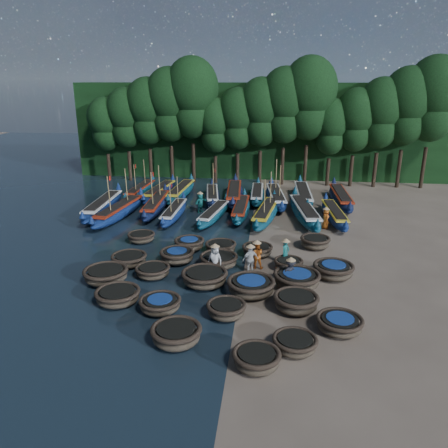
# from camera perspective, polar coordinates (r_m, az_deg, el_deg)

# --- Properties ---
(ground) EXTENTS (120.00, 120.00, 0.00)m
(ground) POSITION_cam_1_polar(r_m,az_deg,el_deg) (26.68, 2.87, -4.49)
(ground) COLOR #7B6A59
(ground) RESTS_ON ground
(foliage_wall) EXTENTS (40.00, 3.00, 10.00)m
(foliage_wall) POSITION_cam_1_polar(r_m,az_deg,el_deg) (48.35, 4.82, 11.99)
(foliage_wall) COLOR black
(foliage_wall) RESTS_ON ground
(coracle_2) EXTENTS (2.37, 2.37, 0.80)m
(coracle_2) POSITION_cam_1_polar(r_m,az_deg,el_deg) (18.51, -6.25, -14.13)
(coracle_2) COLOR #4E4231
(coracle_2) RESTS_ON ground
(coracle_3) EXTENTS (2.21, 2.21, 0.72)m
(coracle_3) POSITION_cam_1_polar(r_m,az_deg,el_deg) (17.17, 4.27, -17.15)
(coracle_3) COLOR #4E4231
(coracle_3) RESTS_ON ground
(coracle_4) EXTENTS (1.94, 1.94, 0.64)m
(coracle_4) POSITION_cam_1_polar(r_m,az_deg,el_deg) (18.27, 9.24, -15.12)
(coracle_4) COLOR #4E4231
(coracle_4) RESTS_ON ground
(coracle_5) EXTENTS (2.54, 2.54, 0.73)m
(coracle_5) POSITION_cam_1_polar(r_m,az_deg,el_deg) (22.01, -13.70, -9.09)
(coracle_5) COLOR #4E4231
(coracle_5) RESTS_ON ground
(coracle_6) EXTENTS (2.16, 2.16, 0.67)m
(coracle_6) POSITION_cam_1_polar(r_m,az_deg,el_deg) (20.95, -8.34, -10.29)
(coracle_6) COLOR #4E4231
(coracle_6) RESTS_ON ground
(coracle_7) EXTENTS (2.08, 2.08, 0.71)m
(coracle_7) POSITION_cam_1_polar(r_m,az_deg,el_deg) (20.27, 0.30, -11.06)
(coracle_7) COLOR #4E4231
(coracle_7) RESTS_ON ground
(coracle_8) EXTENTS (2.52, 2.52, 0.82)m
(coracle_8) POSITION_cam_1_polar(r_m,az_deg,el_deg) (21.01, 9.39, -10.00)
(coracle_8) COLOR #4E4231
(coracle_8) RESTS_ON ground
(coracle_9) EXTENTS (2.53, 2.53, 0.68)m
(coracle_9) POSITION_cam_1_polar(r_m,az_deg,el_deg) (19.86, 14.87, -12.46)
(coracle_9) COLOR #4E4231
(coracle_9) RESTS_ON ground
(coracle_10) EXTENTS (2.92, 2.92, 0.80)m
(coracle_10) POSITION_cam_1_polar(r_m,az_deg,el_deg) (24.27, -15.18, -6.40)
(coracle_10) COLOR #4E4231
(coracle_10) RESTS_ON ground
(coracle_11) EXTENTS (2.12, 2.12, 0.65)m
(coracle_11) POSITION_cam_1_polar(r_m,az_deg,el_deg) (24.38, -9.29, -6.08)
(coracle_11) COLOR #4E4231
(coracle_11) RESTS_ON ground
(coracle_12) EXTENTS (2.87, 2.87, 0.81)m
(coracle_12) POSITION_cam_1_polar(r_m,az_deg,el_deg) (23.15, -2.55, -6.97)
(coracle_12) COLOR #4E4231
(coracle_12) RESTS_ON ground
(coracle_13) EXTENTS (2.97, 2.97, 0.83)m
(coracle_13) POSITION_cam_1_polar(r_m,az_deg,el_deg) (22.22, 3.55, -8.09)
(coracle_13) COLOR #4E4231
(coracle_13) RESTS_ON ground
(coracle_14) EXTENTS (3.06, 3.06, 0.82)m
(coracle_14) POSITION_cam_1_polar(r_m,az_deg,el_deg) (23.24, 9.49, -7.08)
(coracle_14) COLOR #4E4231
(coracle_14) RESTS_ON ground
(coracle_15) EXTENTS (2.09, 2.09, 0.70)m
(coracle_15) POSITION_cam_1_polar(r_m,az_deg,el_deg) (26.08, -12.29, -4.52)
(coracle_15) COLOR #4E4231
(coracle_15) RESTS_ON ground
(coracle_16) EXTENTS (2.48, 2.48, 0.80)m
(coracle_16) POSITION_cam_1_polar(r_m,az_deg,el_deg) (25.98, -6.14, -4.13)
(coracle_16) COLOR #4E4231
(coracle_16) RESTS_ON ground
(coracle_17) EXTENTS (2.23, 2.23, 0.75)m
(coracle_17) POSITION_cam_1_polar(r_m,az_deg,el_deg) (25.29, -0.69, -4.75)
(coracle_17) COLOR #4E4231
(coracle_17) RESTS_ON ground
(coracle_18) EXTENTS (1.77, 1.77, 0.63)m
(coracle_18) POSITION_cam_1_polar(r_m,az_deg,el_deg) (25.26, 8.41, -5.16)
(coracle_18) COLOR #4E4231
(coracle_18) RESTS_ON ground
(coracle_19) EXTENTS (2.56, 2.56, 0.81)m
(coracle_19) POSITION_cam_1_polar(r_m,az_deg,el_deg) (24.70, 14.10, -5.83)
(coracle_19) COLOR #4E4231
(coracle_19) RESTS_ON ground
(coracle_20) EXTENTS (1.83, 1.83, 0.66)m
(coracle_20) POSITION_cam_1_polar(r_m,az_deg,el_deg) (29.59, -10.76, -1.68)
(coracle_20) COLOR #4E4231
(coracle_20) RESTS_ON ground
(coracle_21) EXTENTS (2.00, 2.00, 0.77)m
(coracle_21) POSITION_cam_1_polar(r_m,az_deg,el_deg) (27.77, -4.55, -2.59)
(coracle_21) COLOR #4E4231
(coracle_21) RESTS_ON ground
(coracle_22) EXTENTS (2.07, 2.07, 0.68)m
(coracle_22) POSITION_cam_1_polar(r_m,az_deg,el_deg) (27.34, -0.42, -3.01)
(coracle_22) COLOR #4E4231
(coracle_22) RESTS_ON ground
(coracle_23) EXTENTS (1.91, 1.91, 0.69)m
(coracle_23) POSITION_cam_1_polar(r_m,az_deg,el_deg) (26.93, 4.38, -3.40)
(coracle_23) COLOR #4E4231
(coracle_23) RESTS_ON ground
(coracle_24) EXTENTS (1.94, 1.94, 0.78)m
(coracle_24) POSITION_cam_1_polar(r_m,az_deg,el_deg) (28.61, 11.82, -2.30)
(coracle_24) COLOR #4E4231
(coracle_24) RESTS_ON ground
(long_boat_0) EXTENTS (1.92, 9.01, 1.59)m
(long_boat_0) POSITION_cam_1_polar(r_m,az_deg,el_deg) (36.69, -15.53, 2.29)
(long_boat_0) COLOR navy
(long_boat_0) RESTS_ON ground
(long_boat_1) EXTENTS (2.59, 8.65, 3.70)m
(long_boat_1) POSITION_cam_1_polar(r_m,az_deg,el_deg) (35.06, -13.50, 1.70)
(long_boat_1) COLOR navy
(long_boat_1) RESTS_ON ground
(long_boat_2) EXTENTS (1.90, 8.52, 3.62)m
(long_boat_2) POSITION_cam_1_polar(r_m,az_deg,el_deg) (36.20, -8.88, 2.50)
(long_boat_2) COLOR #10153B
(long_boat_2) RESTS_ON ground
(long_boat_3) EXTENTS (1.35, 7.32, 3.11)m
(long_boat_3) POSITION_cam_1_polar(r_m,az_deg,el_deg) (34.31, -6.54, 1.56)
(long_boat_3) COLOR navy
(long_boat_3) RESTS_ON ground
(long_boat_4) EXTENTS (2.44, 7.18, 1.28)m
(long_boat_4) POSITION_cam_1_polar(r_m,az_deg,el_deg) (33.66, -1.34, 1.34)
(long_boat_4) COLOR #0F4457
(long_boat_4) RESTS_ON ground
(long_boat_5) EXTENTS (1.42, 7.77, 1.37)m
(long_boat_5) POSITION_cam_1_polar(r_m,az_deg,el_deg) (34.80, 2.22, 1.96)
(long_boat_5) COLOR #0F4457
(long_boat_5) RESTS_ON ground
(long_boat_6) EXTENTS (2.67, 8.33, 3.58)m
(long_boat_6) POSITION_cam_1_polar(r_m,az_deg,el_deg) (33.73, 5.52, 1.43)
(long_boat_6) COLOR #0F4457
(long_boat_6) RESTS_ON ground
(long_boat_7) EXTENTS (2.80, 9.15, 1.62)m
(long_boat_7) POSITION_cam_1_polar(r_m,az_deg,el_deg) (34.23, 10.47, 1.55)
(long_boat_7) COLOR #0F4457
(long_boat_7) RESTS_ON ground
(long_boat_8) EXTENTS (1.94, 7.74, 1.37)m
(long_boat_8) POSITION_cam_1_polar(r_m,az_deg,el_deg) (34.43, 14.21, 1.21)
(long_boat_8) COLOR navy
(long_boat_8) RESTS_ON ground
(long_boat_9) EXTENTS (1.77, 7.60, 3.23)m
(long_boat_9) POSITION_cam_1_polar(r_m,az_deg,el_deg) (41.40, -10.87, 4.32)
(long_boat_9) COLOR #0F4457
(long_boat_9) RESTS_ON ground
(long_boat_10) EXTENTS (2.17, 8.05, 1.42)m
(long_boat_10) POSITION_cam_1_polar(r_m,az_deg,el_deg) (40.55, -8.41, 4.20)
(long_boat_10) COLOR navy
(long_boat_10) RESTS_ON ground
(long_boat_11) EXTENTS (1.96, 8.37, 1.48)m
(long_boat_11) POSITION_cam_1_polar(r_m,az_deg,el_deg) (40.29, -5.66, 4.25)
(long_boat_11) COLOR #0F4457
(long_boat_11) RESTS_ON ground
(long_boat_12) EXTENTS (2.41, 7.54, 3.23)m
(long_boat_12) POSITION_cam_1_polar(r_m,az_deg,el_deg) (38.84, -1.52, 3.72)
(long_boat_12) COLOR #10153B
(long_boat_12) RESTS_ON ground
(long_boat_13) EXTENTS (2.14, 9.06, 1.60)m
(long_boat_13) POSITION_cam_1_polar(r_m,az_deg,el_deg) (39.17, 1.33, 3.99)
(long_boat_13) COLOR #10153B
(long_boat_13) RESTS_ON ground
(long_boat_14) EXTENTS (1.47, 7.67, 1.35)m
(long_boat_14) POSITION_cam_1_polar(r_m,az_deg,el_deg) (39.41, 4.35, 3.89)
(long_boat_14) COLOR #0F4457
(long_boat_14) RESTS_ON ground
(long_boat_15) EXTENTS (2.44, 8.62, 3.68)m
(long_boat_15) POSITION_cam_1_polar(r_m,az_deg,el_deg) (38.43, 6.80, 3.54)
(long_boat_15) COLOR navy
(long_boat_15) RESTS_ON ground
(long_boat_16) EXTENTS (1.75, 9.05, 1.59)m
(long_boat_16) POSITION_cam_1_polar(r_m,az_deg,el_deg) (39.25, 10.29, 3.72)
(long_boat_16) COLOR #0F4457
(long_boat_16) RESTS_ON ground
(long_boat_17) EXTENTS (1.75, 8.84, 1.56)m
(long_boat_17) POSITION_cam_1_polar(r_m,az_deg,el_deg) (39.18, 14.99, 3.34)
(long_boat_17) COLOR #10153B
(long_boat_17) RESTS_ON ground
(fisherman_0) EXTENTS (0.97, 0.78, 1.93)m
(fisherman_0) POSITION_cam_1_polar(r_m,az_deg,el_deg) (24.20, -1.18, -4.59)
(fisherman_0) COLOR silver
(fisherman_0) RESTS_ON ground
(fisherman_1) EXTENTS (0.65, 0.68, 1.76)m
(fisherman_1) POSITION_cam_1_polar(r_m,az_deg,el_deg) (25.62, 8.03, -3.50)
(fisherman_1) COLOR #186763
(fisherman_1) RESTS_ON ground
(fisherman_2) EXTENTS (0.80, 0.63, 1.82)m
(fisherman_2) POSITION_cam_1_polar(r_m,az_deg,el_deg) (25.06, 4.29, -3.95)
(fisherman_2) COLOR #B55418
(fisherman_2) RESTS_ON ground
(fisherman_3) EXTENTS (1.11, 1.00, 1.69)m
(fisherman_3) POSITION_cam_1_polar(r_m,az_deg,el_deg) (23.27, 8.66, -6.13)
(fisherman_3) COLOR black
(fisherman_3) RESTS_ON ground
(fisherman_4) EXTENTS (1.05, 0.84, 1.87)m
(fisherman_4) POSITION_cam_1_polar(r_m,az_deg,el_deg) (24.36, 3.46, -4.53)
(fisherman_4) COLOR silver
(fisherman_4) RESTS_ON ground
(fisherman_5) EXTENTS (1.19, 1.58, 1.86)m
(fisherman_5) POSITION_cam_1_polar(r_m,az_deg,el_deg) (35.52, -3.11, 2.87)
(fisherman_5) COLOR #186763
(fisherman_5) RESTS_ON ground
(fisherman_6) EXTENTS (0.64, 0.84, 1.73)m
(fisherman_6) POSITION_cam_1_polar(r_m,az_deg,el_deg) (32.46, 13.14, 0.84)
(fisherman_6) COLOR #B55418
(fisherman_6) RESTS_ON ground
(tree_0) EXTENTS (3.68, 3.68, 8.68)m
(tree_0) POSITION_cam_1_polar(r_m,az_deg,el_deg) (48.03, -15.23, 12.55)
(tree_0) COLOR black
(tree_0) RESTS_ON ground
(tree_1) EXTENTS (4.09, 4.09, 9.65)m
(tree_1) POSITION_cam_1_polar(r_m,az_deg,el_deg) (47.18, -12.63, 13.48)
(tree_1) COLOR black
(tree_1) RESTS_ON ground
(tree_2) EXTENTS (4.51, 4.51, 10.63)m
(tree_2) POSITION_cam_1_polar(r_m,az_deg,el_deg) (46.45, -9.91, 14.41)
(tree_2) COLOR black
(tree_2) RESTS_ON ground
(tree_3) EXTENTS (4.92, 4.92, 11.60)m
(tree_3) POSITION_cam_1_polar(r_m,az_deg,el_deg) (45.82, -7.10, 15.33)
(tree_3) COLOR black
(tree_3) RESTS_ON ground
(tree_4) EXTENTS (5.34, 5.34, 12.58)m
(tree_4) POSITION_cam_1_polar(r_m,az_deg,el_deg) (45.32, -4.18, 16.24)
(tree_4) COLOR black
(tree_4) RESTS_ON ground
(tree_5) EXTENTS (3.68, 3.68, 8.68)m
(tree_5) POSITION_cam_1_polar(r_m,az_deg,el_deg) (45.14, -1.16, 12.83)
(tree_5) COLOR black
(tree_5) RESTS_ON ground
(tree_6) EXTENTS (4.09, 4.09, 9.65)m
(tree_6) POSITION_cam_1_polar(r_m,az_deg,el_deg) (44.84, 1.84, 13.66)
(tree_6) COLOR black
(tree_6) RESTS_ON ground
(tree_7) EXTENTS (4.51, 4.51, 10.63)m
(tree_7) POSITION_cam_1_polar(r_m,az_deg,el_deg) (44.66, 4.88, 14.45)
(tree_7) COLOR black
(tree_7) RESTS_ON ground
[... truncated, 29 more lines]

